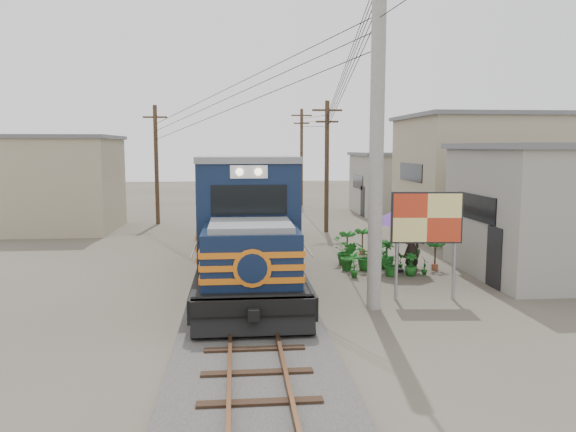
{
  "coord_description": "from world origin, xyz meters",
  "views": [
    {
      "loc": [
        -0.38,
        -15.73,
        4.57
      ],
      "look_at": [
        1.42,
        3.41,
        2.2
      ],
      "focal_mm": 35.0,
      "sensor_mm": 36.0,
      "label": 1
    }
  ],
  "objects": [
    {
      "name": "ground",
      "position": [
        0.0,
        0.0,
        0.0
      ],
      "size": [
        120.0,
        120.0,
        0.0
      ],
      "primitive_type": "plane",
      "color": "#473F35",
      "rests_on": "ground"
    },
    {
      "name": "ballast",
      "position": [
        0.0,
        10.0,
        0.08
      ],
      "size": [
        3.6,
        70.0,
        0.16
      ],
      "primitive_type": "cube",
      "color": "#595651",
      "rests_on": "ground"
    },
    {
      "name": "track",
      "position": [
        0.0,
        10.0,
        0.26
      ],
      "size": [
        1.15,
        70.0,
        0.12
      ],
      "color": "#51331E",
      "rests_on": "ground"
    },
    {
      "name": "locomotive",
      "position": [
        0.0,
        5.18,
        1.8
      ],
      "size": [
        3.08,
        16.76,
        4.15
      ],
      "color": "black",
      "rests_on": "ground"
    },
    {
      "name": "utility_pole_main",
      "position": [
        3.5,
        -0.5,
        5.0
      ],
      "size": [
        0.4,
        0.4,
        10.0
      ],
      "color": "#9E9B93",
      "rests_on": "ground"
    },
    {
      "name": "wooden_pole_mid",
      "position": [
        4.5,
        14.0,
        3.68
      ],
      "size": [
        1.6,
        0.24,
        7.0
      ],
      "color": "#4C3826",
      "rests_on": "ground"
    },
    {
      "name": "wooden_pole_far",
      "position": [
        4.8,
        28.0,
        3.93
      ],
      "size": [
        1.6,
        0.24,
        7.5
      ],
      "color": "#4C3826",
      "rests_on": "ground"
    },
    {
      "name": "wooden_pole_left",
      "position": [
        -5.0,
        18.0,
        3.68
      ],
      "size": [
        1.6,
        0.24,
        7.0
      ],
      "color": "#4C3826",
      "rests_on": "ground"
    },
    {
      "name": "power_lines",
      "position": [
        -0.14,
        8.49,
        7.56
      ],
      "size": [
        9.65,
        19.0,
        3.3
      ],
      "color": "black",
      "rests_on": "ground"
    },
    {
      "name": "shophouse_front",
      "position": [
        11.5,
        3.0,
        2.36
      ],
      "size": [
        7.35,
        6.3,
        4.7
      ],
      "color": "gray",
      "rests_on": "ground"
    },
    {
      "name": "shophouse_mid",
      "position": [
        12.5,
        12.0,
        3.11
      ],
      "size": [
        8.4,
        7.35,
        6.2
      ],
      "color": "tan",
      "rests_on": "ground"
    },
    {
      "name": "shophouse_back",
      "position": [
        11.0,
        22.0,
        2.11
      ],
      "size": [
        6.3,
        6.3,
        4.2
      ],
      "color": "gray",
      "rests_on": "ground"
    },
    {
      "name": "shophouse_left",
      "position": [
        -10.0,
        16.0,
        2.61
      ],
      "size": [
        6.3,
        6.3,
        5.2
      ],
      "color": "tan",
      "rests_on": "ground"
    },
    {
      "name": "billboard",
      "position": [
        5.25,
        0.26,
        2.4
      ],
      "size": [
        2.11,
        0.32,
        3.26
      ],
      "rotation": [
        0.0,
        0.0,
        -0.09
      ],
      "color": "#99999E",
      "rests_on": "ground"
    },
    {
      "name": "market_umbrella",
      "position": [
        5.56,
        4.11,
        2.06
      ],
      "size": [
        2.59,
        2.59,
        2.35
      ],
      "rotation": [
        0.0,
        0.0,
        0.25
      ],
      "color": "black",
      "rests_on": "ground"
    },
    {
      "name": "vendor",
      "position": [
        6.0,
        3.94,
        0.92
      ],
      "size": [
        0.74,
        0.55,
        1.84
      ],
      "primitive_type": "imported",
      "rotation": [
        0.0,
        0.0,
        3.32
      ],
      "color": "black",
      "rests_on": "ground"
    },
    {
      "name": "plant_nursery",
      "position": [
        4.57,
        4.46,
        0.49
      ],
      "size": [
        3.39,
        3.26,
        1.1
      ],
      "color": "#1C631E",
      "rests_on": "ground"
    }
  ]
}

